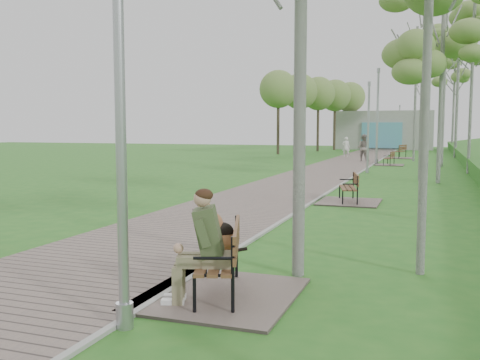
% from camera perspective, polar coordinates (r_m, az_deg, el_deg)
% --- Properties ---
extents(ground, '(120.00, 120.00, 0.00)m').
position_cam_1_polar(ground, '(8.87, -2.61, -8.94)').
color(ground, '#2A6C22').
rests_on(ground, ground).
extents(walkway, '(3.50, 67.00, 0.04)m').
position_cam_1_polar(walkway, '(29.95, 9.97, 1.26)').
color(walkway, '#75655E').
rests_on(walkway, ground).
extents(kerb, '(0.10, 67.00, 0.05)m').
position_cam_1_polar(kerb, '(29.71, 13.30, 1.17)').
color(kerb, '#999993').
rests_on(kerb, ground).
extents(building_north, '(10.00, 5.20, 4.00)m').
position_cam_1_polar(building_north, '(59.11, 15.10, 5.15)').
color(building_north, '#9E9E99').
rests_on(building_north, ground).
extents(bench_main, '(1.95, 2.17, 1.70)m').
position_cam_1_polar(bench_main, '(7.11, -3.00, -8.60)').
color(bench_main, '#75655E').
rests_on(bench_main, ground).
extents(bench_second, '(1.76, 1.96, 1.08)m').
position_cam_1_polar(bench_second, '(16.29, 11.47, -1.68)').
color(bench_second, '#75655E').
rests_on(bench_second, ground).
extents(bench_third, '(1.65, 1.83, 1.01)m').
position_cam_1_polar(bench_third, '(33.30, 15.60, 1.85)').
color(bench_third, '#75655E').
rests_on(bench_third, ground).
extents(bench_far, '(2.02, 2.24, 1.24)m').
position_cam_1_polar(bench_far, '(41.32, 16.62, 2.57)').
color(bench_far, '#75655E').
rests_on(bench_far, ground).
extents(lamp_post_near, '(0.19, 0.19, 5.02)m').
position_cam_1_polar(lamp_post_near, '(5.90, -12.64, 6.65)').
color(lamp_post_near, '#9DA0A5').
rests_on(lamp_post_near, ground).
extents(lamp_post_second, '(0.17, 0.17, 4.49)m').
position_cam_1_polar(lamp_post_second, '(27.23, 13.51, 5.15)').
color(lamp_post_second, '#9DA0A5').
rests_on(lamp_post_second, ground).
extents(lamp_post_third, '(0.23, 0.23, 5.85)m').
position_cam_1_polar(lamp_post_third, '(33.97, 14.44, 6.25)').
color(lamp_post_third, '#9DA0A5').
rests_on(lamp_post_third, ground).
extents(lamp_post_far, '(0.18, 0.18, 4.58)m').
position_cam_1_polar(lamp_post_far, '(57.55, 16.62, 5.24)').
color(lamp_post_far, '#9DA0A5').
rests_on(lamp_post_far, ground).
extents(pedestrian_near, '(0.62, 0.46, 1.55)m').
position_cam_1_polar(pedestrian_near, '(41.87, 11.24, 3.47)').
color(pedestrian_near, white).
rests_on(pedestrian_near, ground).
extents(pedestrian_far, '(1.03, 0.90, 1.81)m').
position_cam_1_polar(pedestrian_far, '(36.79, 13.03, 3.37)').
color(pedestrian_far, gray).
rests_on(pedestrian_far, ground).
extents(birch_mid_a, '(2.32, 2.32, 7.07)m').
position_cam_1_polar(birch_mid_a, '(23.10, 20.82, 13.49)').
color(birch_mid_a, silver).
rests_on(birch_mid_a, ground).
extents(birch_mid_b, '(2.29, 2.29, 8.64)m').
position_cam_1_polar(birch_mid_b, '(28.66, 23.67, 14.26)').
color(birch_mid_b, silver).
rests_on(birch_mid_b, ground).
extents(birch_mid_c, '(2.70, 2.70, 8.18)m').
position_cam_1_polar(birch_mid_c, '(24.20, 19.11, 15.26)').
color(birch_mid_c, silver).
rests_on(birch_mid_c, ground).
extents(birch_far_a, '(2.52, 2.52, 9.52)m').
position_cam_1_polar(birch_far_a, '(33.30, 21.11, 14.27)').
color(birch_far_a, silver).
rests_on(birch_far_a, ground).
extents(birch_far_b, '(2.72, 2.72, 9.25)m').
position_cam_1_polar(birch_far_b, '(38.14, 18.34, 12.88)').
color(birch_far_b, silver).
rests_on(birch_far_b, ground).
extents(birch_far_c, '(2.66, 2.66, 8.69)m').
position_cam_1_polar(birch_far_c, '(43.57, 22.27, 11.21)').
color(birch_far_c, silver).
rests_on(birch_far_c, ground).
extents(birch_distant_a, '(2.94, 2.94, 9.04)m').
position_cam_1_polar(birch_distant_a, '(51.72, 18.83, 10.67)').
color(birch_distant_a, silver).
rests_on(birch_distant_a, ground).
extents(birch_distant_b, '(2.73, 2.73, 9.22)m').
position_cam_1_polar(birch_distant_b, '(57.84, 21.92, 10.14)').
color(birch_distant_b, silver).
rests_on(birch_distant_b, ground).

